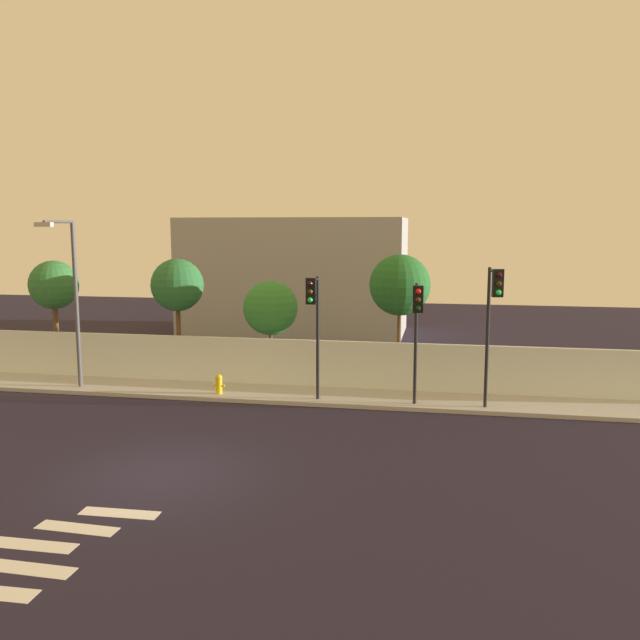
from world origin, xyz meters
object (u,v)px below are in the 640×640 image
object	(u,v)px
traffic_light_left	(417,318)
roadside_tree_midright	(270,308)
street_lamp_curbside	(71,289)
roadside_tree_midleft	(177,286)
traffic_light_right	(493,308)
roadside_tree_leftmost	(54,286)
roadside_tree_rightmost	(400,285)
fire_hydrant	(219,383)
traffic_light_center	(314,312)

from	to	relation	value
traffic_light_left	roadside_tree_midright	size ratio (longest dim) A/B	1.02
street_lamp_curbside	roadside_tree_midleft	xyz separation A→B (m)	(2.93, 3.10, -0.10)
traffic_light_left	roadside_tree_midleft	xyz separation A→B (m)	(-9.99, 3.49, 0.64)
traffic_light_left	traffic_light_right	size ratio (longest dim) A/B	0.88
traffic_light_left	roadside_tree_leftmost	distance (m)	16.01
roadside_tree_midright	roadside_tree_rightmost	world-z (taller)	roadside_tree_rightmost
roadside_tree_midleft	street_lamp_curbside	bearing A→B (deg)	-133.37
roadside_tree_leftmost	roadside_tree_rightmost	xyz separation A→B (m)	(14.80, 0.00, 0.25)
traffic_light_left	street_lamp_curbside	bearing A→B (deg)	178.26
roadside_tree_midleft	roadside_tree_rightmost	distance (m)	9.18
traffic_light_right	street_lamp_curbside	world-z (taller)	street_lamp_curbside
fire_hydrant	roadside_tree_rightmost	world-z (taller)	roadside_tree_rightmost
traffic_light_center	roadside_tree_midright	xyz separation A→B (m)	(-2.47, 3.43, -0.34)
traffic_light_left	roadside_tree_midright	distance (m)	6.96
traffic_light_right	street_lamp_curbside	bearing A→B (deg)	178.50
traffic_light_center	street_lamp_curbside	world-z (taller)	street_lamp_curbside
roadside_tree_midleft	roadside_tree_midright	world-z (taller)	roadside_tree_midleft
roadside_tree_midleft	roadside_tree_rightmost	size ratio (longest dim) A/B	0.95
roadside_tree_rightmost	traffic_light_left	bearing A→B (deg)	-76.85
traffic_light_left	roadside_tree_rightmost	bearing A→B (deg)	103.15
traffic_light_right	traffic_light_center	bearing A→B (deg)	179.26
street_lamp_curbside	traffic_light_center	bearing A→B (deg)	-1.99
traffic_light_left	traffic_light_right	xyz separation A→B (m)	(2.47, -0.01, 0.40)
roadside_tree_leftmost	roadside_tree_midright	size ratio (longest dim) A/B	1.17
traffic_light_center	fire_hydrant	world-z (taller)	traffic_light_center
roadside_tree_leftmost	roadside_tree_midleft	world-z (taller)	roadside_tree_midleft
traffic_light_right	fire_hydrant	distance (m)	10.22
fire_hydrant	roadside_tree_leftmost	bearing A→B (deg)	160.81
fire_hydrant	traffic_light_center	bearing A→B (deg)	-7.95
roadside_tree_leftmost	roadside_tree_midright	world-z (taller)	roadside_tree_leftmost
traffic_light_right	roadside_tree_midleft	bearing A→B (deg)	164.29
traffic_light_right	roadside_tree_leftmost	world-z (taller)	traffic_light_right
traffic_light_center	roadside_tree_midright	world-z (taller)	traffic_light_center
roadside_tree_leftmost	street_lamp_curbside	bearing A→B (deg)	-49.02
fire_hydrant	roadside_tree_midleft	size ratio (longest dim) A/B	0.15
traffic_light_right	roadside_tree_leftmost	size ratio (longest dim) A/B	0.99
traffic_light_left	roadside_tree_rightmost	size ratio (longest dim) A/B	0.81
traffic_light_center	street_lamp_curbside	size ratio (longest dim) A/B	0.69
street_lamp_curbside	roadside_tree_midleft	size ratio (longest dim) A/B	1.28
fire_hydrant	street_lamp_curbside	bearing A→B (deg)	-178.08
fire_hydrant	roadside_tree_leftmost	distance (m)	9.43
traffic_light_left	roadside_tree_midleft	distance (m)	10.60
traffic_light_right	roadside_tree_rightmost	bearing A→B (deg)	133.15
traffic_light_center	traffic_light_right	size ratio (longest dim) A/B	0.92
traffic_light_center	fire_hydrant	size ratio (longest dim) A/B	5.99
fire_hydrant	roadside_tree_leftmost	size ratio (longest dim) A/B	0.15
traffic_light_center	roadside_tree_rightmost	distance (m)	4.43
traffic_light_center	roadside_tree_midright	bearing A→B (deg)	125.77
roadside_tree_rightmost	traffic_light_right	bearing A→B (deg)	-46.85
roadside_tree_leftmost	roadside_tree_midleft	xyz separation A→B (m)	(5.63, 0.00, 0.09)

